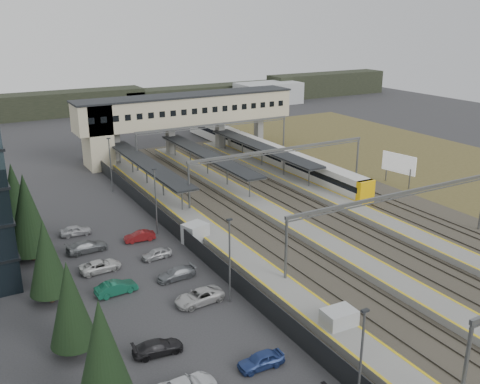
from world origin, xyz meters
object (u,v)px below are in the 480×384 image
billboard (399,164)px  footbridge (173,114)px  relay_cabin_far (195,234)px  relay_cabin_near (339,322)px  train (261,151)px

billboard → footbridge: bearing=125.7°
relay_cabin_far → footbridge: (12.88, 36.57, 6.77)m
relay_cabin_far → billboard: billboard is taller
relay_cabin_near → train: (22.75, 48.89, 0.77)m
relay_cabin_near → relay_cabin_far: 22.37m
footbridge → billboard: bearing=-54.3°
relay_cabin_near → billboard: size_ratio=0.48×
relay_cabin_near → train: size_ratio=0.05×
footbridge → billboard: 39.66m
relay_cabin_far → train: train is taller
relay_cabin_near → train: train is taller
relay_cabin_near → footbridge: (10.45, 58.81, 6.83)m
relay_cabin_far → train: bearing=46.6°
footbridge → train: footbridge is taller
relay_cabin_near → train: 53.93m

